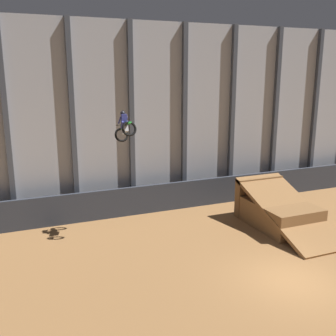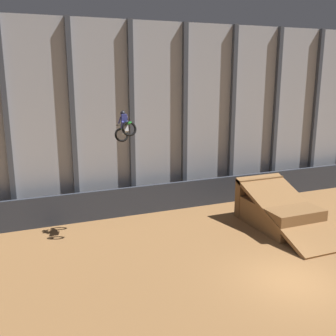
{
  "view_description": "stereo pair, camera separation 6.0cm",
  "coord_description": "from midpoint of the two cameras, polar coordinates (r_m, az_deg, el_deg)",
  "views": [
    {
      "loc": [
        -10.0,
        -11.33,
        8.13
      ],
      "look_at": [
        -2.84,
        6.32,
        3.52
      ],
      "focal_mm": 42.0,
      "sensor_mm": 36.0,
      "label": 1
    },
    {
      "loc": [
        -9.94,
        -11.35,
        8.13
      ],
      "look_at": [
        -2.84,
        6.32,
        3.52
      ],
      "focal_mm": 42.0,
      "sensor_mm": 36.0,
      "label": 2
    }
  ],
  "objects": [
    {
      "name": "ground_plane",
      "position": [
        17.15,
        17.52,
        -15.37
      ],
      "size": [
        60.0,
        60.0,
        0.0
      ],
      "primitive_type": "plane",
      "color": "olive"
    },
    {
      "name": "rider_bike_solo",
      "position": [
        19.56,
        -6.39,
        5.88
      ],
      "size": [
        0.76,
        1.68,
        1.64
      ],
      "rotation": [
        -0.35,
        0.0,
        0.02
      ],
      "color": "black"
    },
    {
      "name": "dirt_ramp",
      "position": [
        22.47,
        15.43,
        -5.93
      ],
      "size": [
        2.94,
        6.1,
        2.42
      ],
      "color": "brown",
      "rests_on": "ground_plane"
    },
    {
      "name": "arena_back_wall",
      "position": [
        24.44,
        2.15,
        7.47
      ],
      "size": [
        32.0,
        0.4,
        11.03
      ],
      "color": "#A3A8B2",
      "rests_on": "ground_plane"
    },
    {
      "name": "lower_barrier",
      "position": [
        24.39,
        3.15,
        -3.78
      ],
      "size": [
        31.36,
        0.2,
        1.7
      ],
      "color": "#2D333D",
      "rests_on": "ground_plane"
    }
  ]
}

